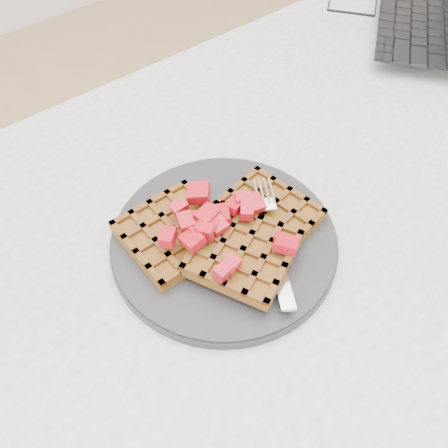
% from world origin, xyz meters
% --- Properties ---
extents(ground, '(4.00, 4.00, 0.00)m').
position_xyz_m(ground, '(0.00, 0.00, 0.00)').
color(ground, tan).
rests_on(ground, ground).
extents(table, '(1.20, 0.80, 0.75)m').
position_xyz_m(table, '(0.00, 0.00, 0.64)').
color(table, silver).
rests_on(table, ground).
extents(plate, '(0.27, 0.27, 0.02)m').
position_xyz_m(plate, '(-0.15, 0.04, 0.76)').
color(plate, black).
rests_on(plate, table).
extents(waffles, '(0.21, 0.20, 0.03)m').
position_xyz_m(waffles, '(-0.15, 0.04, 0.78)').
color(waffles, brown).
rests_on(waffles, plate).
extents(strawberry_pile, '(0.15, 0.15, 0.02)m').
position_xyz_m(strawberry_pile, '(-0.15, 0.04, 0.80)').
color(strawberry_pile, '#90000F').
rests_on(strawberry_pile, waffles).
extents(fork, '(0.11, 0.17, 0.02)m').
position_xyz_m(fork, '(-0.12, 0.00, 0.77)').
color(fork, silver).
rests_on(fork, plate).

